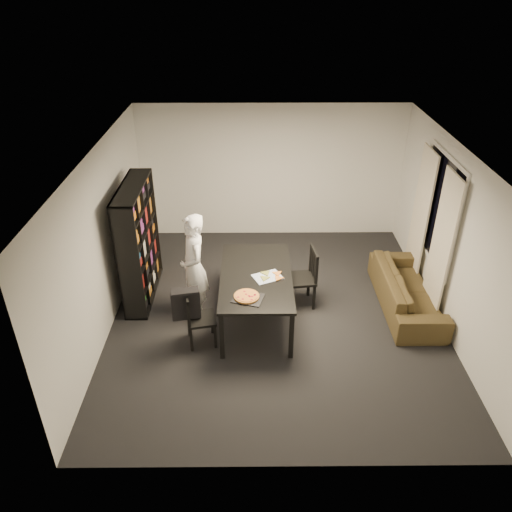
{
  "coord_description": "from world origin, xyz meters",
  "views": [
    {
      "loc": [
        -0.36,
        -6.27,
        4.71
      ],
      "look_at": [
        -0.32,
        -0.0,
        1.05
      ],
      "focal_mm": 35.0,
      "sensor_mm": 36.0,
      "label": 1
    }
  ],
  "objects_px": {
    "bookshelf": "(139,243)",
    "pepperoni_pizza": "(247,296)",
    "baking_tray": "(248,298)",
    "chair_left": "(195,315)",
    "person": "(194,267)",
    "chair_right": "(306,274)",
    "sofa": "(407,290)",
    "dining_table": "(256,279)"
  },
  "relations": [
    {
      "from": "chair_left",
      "to": "baking_tray",
      "type": "xyz_separation_m",
      "value": [
        0.74,
        -0.03,
        0.3
      ]
    },
    {
      "from": "bookshelf",
      "to": "sofa",
      "type": "bearing_deg",
      "value": -5.26
    },
    {
      "from": "sofa",
      "to": "dining_table",
      "type": "bearing_deg",
      "value": 97.52
    },
    {
      "from": "dining_table",
      "to": "chair_right",
      "type": "bearing_deg",
      "value": 27.29
    },
    {
      "from": "chair_right",
      "to": "sofa",
      "type": "xyz_separation_m",
      "value": [
        1.59,
        -0.09,
        -0.25
      ]
    },
    {
      "from": "bookshelf",
      "to": "dining_table",
      "type": "height_order",
      "value": "bookshelf"
    },
    {
      "from": "dining_table",
      "to": "bookshelf",
      "type": "bearing_deg",
      "value": 159.09
    },
    {
      "from": "person",
      "to": "sofa",
      "type": "distance_m",
      "value": 3.35
    },
    {
      "from": "chair_left",
      "to": "pepperoni_pizza",
      "type": "height_order",
      "value": "chair_left"
    },
    {
      "from": "dining_table",
      "to": "sofa",
      "type": "relative_size",
      "value": 0.93
    },
    {
      "from": "dining_table",
      "to": "person",
      "type": "height_order",
      "value": "person"
    },
    {
      "from": "chair_right",
      "to": "pepperoni_pizza",
      "type": "height_order",
      "value": "chair_right"
    },
    {
      "from": "person",
      "to": "pepperoni_pizza",
      "type": "relative_size",
      "value": 4.79
    },
    {
      "from": "chair_right",
      "to": "sofa",
      "type": "height_order",
      "value": "chair_right"
    },
    {
      "from": "bookshelf",
      "to": "chair_right",
      "type": "distance_m",
      "value": 2.67
    },
    {
      "from": "chair_left",
      "to": "person",
      "type": "distance_m",
      "value": 0.79
    },
    {
      "from": "pepperoni_pizza",
      "to": "bookshelf",
      "type": "bearing_deg",
      "value": 143.14
    },
    {
      "from": "bookshelf",
      "to": "baking_tray",
      "type": "height_order",
      "value": "bookshelf"
    },
    {
      "from": "bookshelf",
      "to": "pepperoni_pizza",
      "type": "bearing_deg",
      "value": -36.86
    },
    {
      "from": "bookshelf",
      "to": "dining_table",
      "type": "distance_m",
      "value": 1.98
    },
    {
      "from": "chair_left",
      "to": "person",
      "type": "bearing_deg",
      "value": -6.33
    },
    {
      "from": "chair_right",
      "to": "baking_tray",
      "type": "bearing_deg",
      "value": -49.01
    },
    {
      "from": "dining_table",
      "to": "sofa",
      "type": "height_order",
      "value": "dining_table"
    },
    {
      "from": "person",
      "to": "pepperoni_pizza",
      "type": "xyz_separation_m",
      "value": [
        0.79,
        -0.72,
        -0.03
      ]
    },
    {
      "from": "dining_table",
      "to": "pepperoni_pizza",
      "type": "height_order",
      "value": "pepperoni_pizza"
    },
    {
      "from": "chair_left",
      "to": "sofa",
      "type": "distance_m",
      "value": 3.36
    },
    {
      "from": "dining_table",
      "to": "sofa",
      "type": "bearing_deg",
      "value": 7.52
    },
    {
      "from": "bookshelf",
      "to": "pepperoni_pizza",
      "type": "height_order",
      "value": "bookshelf"
    },
    {
      "from": "bookshelf",
      "to": "chair_left",
      "type": "height_order",
      "value": "bookshelf"
    },
    {
      "from": "chair_left",
      "to": "dining_table",
      "type": "bearing_deg",
      "value": -68.32
    },
    {
      "from": "bookshelf",
      "to": "dining_table",
      "type": "relative_size",
      "value": 1.01
    },
    {
      "from": "chair_left",
      "to": "baking_tray",
      "type": "height_order",
      "value": "chair_left"
    },
    {
      "from": "chair_left",
      "to": "chair_right",
      "type": "xyz_separation_m",
      "value": [
        1.64,
        0.97,
        0.06
      ]
    },
    {
      "from": "person",
      "to": "pepperoni_pizza",
      "type": "bearing_deg",
      "value": 27.82
    },
    {
      "from": "pepperoni_pizza",
      "to": "sofa",
      "type": "relative_size",
      "value": 0.17
    },
    {
      "from": "chair_left",
      "to": "sofa",
      "type": "xyz_separation_m",
      "value": [
        3.24,
        0.88,
        -0.19
      ]
    },
    {
      "from": "bookshelf",
      "to": "dining_table",
      "type": "xyz_separation_m",
      "value": [
        1.84,
        -0.7,
        -0.24
      ]
    },
    {
      "from": "pepperoni_pizza",
      "to": "baking_tray",
      "type": "bearing_deg",
      "value": -44.7
    },
    {
      "from": "sofa",
      "to": "chair_left",
      "type": "bearing_deg",
      "value": 105.19
    },
    {
      "from": "chair_left",
      "to": "person",
      "type": "xyz_separation_m",
      "value": [
        -0.07,
        0.71,
        0.35
      ]
    },
    {
      "from": "chair_left",
      "to": "chair_right",
      "type": "relative_size",
      "value": 0.89
    },
    {
      "from": "chair_left",
      "to": "person",
      "type": "relative_size",
      "value": 0.51
    }
  ]
}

